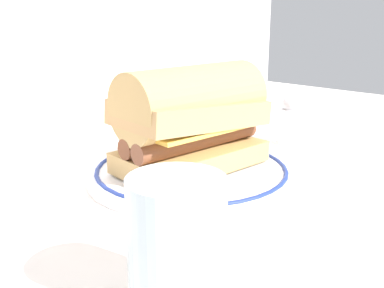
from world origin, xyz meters
name	(u,v)px	position (x,y,z in m)	size (l,w,h in m)	color
ground_plane	(198,174)	(0.00, 0.00, 0.00)	(1.50, 1.50, 0.00)	white
plate	(192,172)	(-0.01, 0.00, 0.01)	(0.27, 0.27, 0.01)	white
sausage_sandwich	(192,117)	(-0.01, 0.00, 0.08)	(0.20, 0.12, 0.13)	tan
drinking_glass	(177,253)	(-0.22, -0.17, 0.04)	(0.07, 0.07, 0.10)	silver
salt_shaker	(289,120)	(0.21, -0.01, 0.04)	(0.03, 0.03, 0.08)	white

